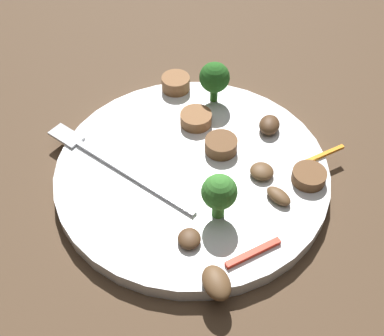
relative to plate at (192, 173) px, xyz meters
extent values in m
plane|color=#4C3826|center=(0.00, 0.00, -0.01)|extent=(1.40, 1.40, 0.00)
cylinder|color=white|center=(0.00, 0.00, 0.00)|extent=(0.26, 0.26, 0.02)
cube|color=silver|center=(0.04, 0.04, 0.01)|extent=(0.15, 0.01, 0.00)
cube|color=silver|center=(0.13, 0.05, 0.01)|extent=(0.04, 0.02, 0.00)
cylinder|color=#296420|center=(0.04, -0.09, 0.02)|extent=(0.01, 0.01, 0.02)
sphere|color=#235B1E|center=(0.04, -0.09, 0.04)|extent=(0.03, 0.03, 0.03)
cylinder|color=#408630|center=(-0.05, 0.03, 0.02)|extent=(0.01, 0.01, 0.02)
sphere|color=#387A2D|center=(-0.05, 0.03, 0.04)|extent=(0.03, 0.03, 0.03)
cylinder|color=brown|center=(-0.01, -0.04, 0.01)|extent=(0.04, 0.04, 0.01)
cylinder|color=brown|center=(0.04, -0.05, 0.01)|extent=(0.03, 0.03, 0.01)
cylinder|color=brown|center=(-0.09, -0.06, 0.01)|extent=(0.03, 0.03, 0.01)
cylinder|color=brown|center=(0.09, -0.08, 0.02)|extent=(0.04, 0.04, 0.02)
ellipsoid|color=brown|center=(-0.08, -0.02, 0.01)|extent=(0.03, 0.02, 0.01)
ellipsoid|color=brown|center=(-0.09, 0.09, 0.01)|extent=(0.04, 0.04, 0.01)
ellipsoid|color=brown|center=(-0.06, -0.03, 0.01)|extent=(0.02, 0.02, 0.01)
ellipsoid|color=#4C331E|center=(-0.03, -0.09, 0.01)|extent=(0.03, 0.03, 0.01)
ellipsoid|color=#4C331E|center=(-0.05, 0.07, 0.01)|extent=(0.03, 0.03, 0.01)
cube|color=orange|center=(-0.09, -0.09, 0.01)|extent=(0.02, 0.04, 0.00)
cube|color=red|center=(-0.10, 0.04, 0.01)|extent=(0.03, 0.05, 0.00)
camera|label=1|loc=(-0.20, 0.25, 0.37)|focal=47.68mm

